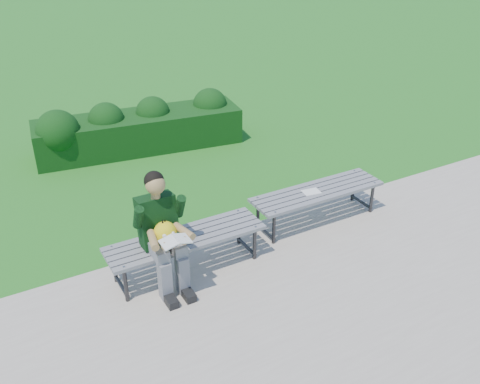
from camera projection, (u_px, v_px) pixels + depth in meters
The scene contains 7 objects.
ground at pixel (209, 237), 6.76m from camera, with size 80.00×80.00×0.00m.
walkway at pixel (286, 320), 5.42m from camera, with size 30.00×3.50×0.02m.
hedge at pixel (135, 127), 9.01m from camera, with size 3.51×1.31×0.91m.
bench_left at pixel (186, 241), 5.95m from camera, with size 1.80×0.50×0.46m.
bench_right at pixel (317, 194), 6.91m from camera, with size 1.80×0.50×0.46m.
seated_boy at pixel (162, 229), 5.61m from camera, with size 0.56×0.76×1.31m.
paper_sheet at pixel (311, 192), 6.84m from camera, with size 0.24×0.19×0.01m.
Camera 1 is at (-2.42, -5.14, 3.74)m, focal length 40.00 mm.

